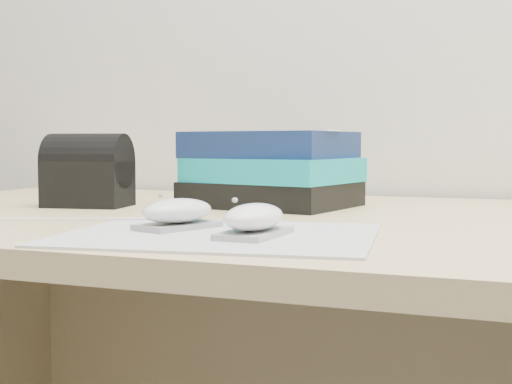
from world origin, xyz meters
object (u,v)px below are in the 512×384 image
at_px(mouse_front, 254,220).
at_px(pouch, 88,171).
at_px(mouse_rear, 178,213).
at_px(book_stack, 271,170).
at_px(desk, 347,370).

distance_m(mouse_front, pouch, 0.47).
height_order(mouse_rear, mouse_front, same).
distance_m(mouse_front, book_stack, 0.39).
bearing_deg(mouse_front, desk, 85.20).
xyz_separation_m(mouse_front, pouch, (-0.39, 0.26, 0.04)).
relative_size(desk, mouse_rear, 14.60).
bearing_deg(book_stack, mouse_front, -72.92).
relative_size(desk, book_stack, 5.72).
bearing_deg(mouse_front, book_stack, 107.08).
xyz_separation_m(desk, mouse_rear, (-0.13, -0.28, 0.25)).
xyz_separation_m(desk, pouch, (-0.41, -0.05, 0.29)).
bearing_deg(mouse_rear, mouse_front, -17.18).
relative_size(mouse_rear, pouch, 0.79).
relative_size(desk, pouch, 11.52).
bearing_deg(mouse_rear, desk, 64.27).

